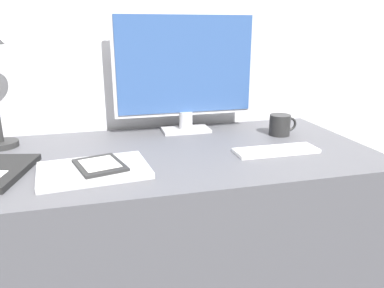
{
  "coord_description": "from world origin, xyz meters",
  "views": [
    {
      "loc": [
        -0.26,
        -1.03,
        1.15
      ],
      "look_at": [
        0.03,
        0.06,
        0.8
      ],
      "focal_mm": 35.0,
      "sensor_mm": 36.0,
      "label": 1
    }
  ],
  "objects_px": {
    "ereader": "(100,165)",
    "coffee_mug": "(280,125)",
    "keyboard": "(276,150)",
    "laptop": "(94,170)",
    "monitor": "(185,70)"
  },
  "relations": [
    {
      "from": "monitor",
      "to": "ereader",
      "type": "xyz_separation_m",
      "value": [
        -0.36,
        -0.39,
        -0.23
      ]
    },
    {
      "from": "laptop",
      "to": "coffee_mug",
      "type": "bearing_deg",
      "value": 18.25
    },
    {
      "from": "laptop",
      "to": "ereader",
      "type": "height_order",
      "value": "ereader"
    },
    {
      "from": "keyboard",
      "to": "laptop",
      "type": "relative_size",
      "value": 0.87
    },
    {
      "from": "monitor",
      "to": "laptop",
      "type": "distance_m",
      "value": 0.6
    },
    {
      "from": "monitor",
      "to": "ereader",
      "type": "relative_size",
      "value": 3.02
    },
    {
      "from": "ereader",
      "to": "coffee_mug",
      "type": "height_order",
      "value": "coffee_mug"
    },
    {
      "from": "keyboard",
      "to": "laptop",
      "type": "bearing_deg",
      "value": -176.15
    },
    {
      "from": "keyboard",
      "to": "ereader",
      "type": "bearing_deg",
      "value": -176.33
    },
    {
      "from": "ereader",
      "to": "coffee_mug",
      "type": "xyz_separation_m",
      "value": [
        0.71,
        0.24,
        0.02
      ]
    },
    {
      "from": "laptop",
      "to": "ereader",
      "type": "bearing_deg",
      "value": 9.6
    },
    {
      "from": "monitor",
      "to": "ereader",
      "type": "height_order",
      "value": "monitor"
    },
    {
      "from": "monitor",
      "to": "keyboard",
      "type": "xyz_separation_m",
      "value": [
        0.24,
        -0.35,
        -0.25
      ]
    },
    {
      "from": "keyboard",
      "to": "ereader",
      "type": "xyz_separation_m",
      "value": [
        -0.59,
        -0.04,
        0.02
      ]
    },
    {
      "from": "keyboard",
      "to": "laptop",
      "type": "distance_m",
      "value": 0.61
    }
  ]
}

